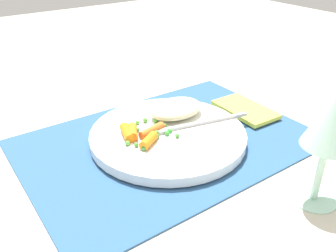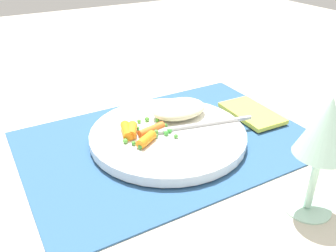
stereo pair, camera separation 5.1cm
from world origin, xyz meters
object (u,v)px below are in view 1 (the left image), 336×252
object	(u,v)px
rice_mound	(176,109)
carrot_portion	(139,134)
wine_glass	(332,124)
napkin	(246,109)
plate	(168,135)
fork	(185,126)

from	to	relation	value
rice_mound	carrot_portion	size ratio (longest dim) A/B	1.25
wine_glass	napkin	world-z (taller)	wine_glass
napkin	plate	bearing A→B (deg)	-0.23
plate	wine_glass	distance (m)	0.27
rice_mound	fork	bearing A→B (deg)	73.75
fork	wine_glass	world-z (taller)	wine_glass
fork	rice_mound	bearing A→B (deg)	-106.25
plate	napkin	distance (m)	0.19
plate	fork	distance (m)	0.03
fork	plate	bearing A→B (deg)	-12.94
carrot_portion	fork	distance (m)	0.08
plate	fork	bearing A→B (deg)	167.06
plate	rice_mound	xyz separation A→B (m)	(-0.05, -0.04, 0.02)
napkin	carrot_portion	bearing A→B (deg)	-2.37
carrot_portion	fork	size ratio (longest dim) A/B	0.40
plate	fork	size ratio (longest dim) A/B	1.32
plate	rice_mound	size ratio (longest dim) A/B	2.61
plate	fork	world-z (taller)	fork
carrot_portion	napkin	distance (m)	0.24
carrot_portion	plate	bearing A→B (deg)	169.89
napkin	rice_mound	bearing A→B (deg)	-15.72
rice_mound	carrot_portion	world-z (taller)	rice_mound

